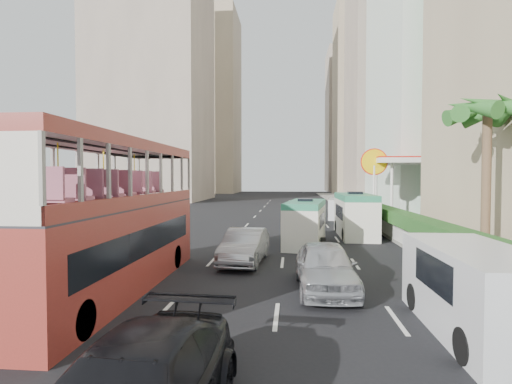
# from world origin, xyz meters

# --- Properties ---
(ground_plane) EXTENTS (200.00, 200.00, 0.00)m
(ground_plane) POSITION_xyz_m (0.00, 0.00, 0.00)
(ground_plane) COLOR black
(ground_plane) RESTS_ON ground
(double_decker_bus) EXTENTS (2.50, 11.00, 5.06)m
(double_decker_bus) POSITION_xyz_m (-6.00, 0.00, 2.53)
(double_decker_bus) COLOR maroon
(double_decker_bus) RESTS_ON ground
(car_silver_lane_a) EXTENTS (1.95, 4.70, 1.51)m
(car_silver_lane_a) POSITION_xyz_m (-2.07, 4.73, 0.00)
(car_silver_lane_a) COLOR #ADAFB4
(car_silver_lane_a) RESTS_ON ground
(car_silver_lane_b) EXTENTS (2.05, 4.80, 1.62)m
(car_silver_lane_b) POSITION_xyz_m (1.14, 0.68, 0.00)
(car_silver_lane_b) COLOR #ADAFB4
(car_silver_lane_b) RESTS_ON ground
(van_asset) EXTENTS (2.38, 4.50, 1.21)m
(van_asset) POSITION_xyz_m (0.76, 18.64, 0.00)
(van_asset) COLOR silver
(van_asset) RESTS_ON ground
(minibus_near) EXTENTS (2.67, 5.81, 2.48)m
(minibus_near) POSITION_xyz_m (0.80, 9.93, 1.24)
(minibus_near) COLOR silver
(minibus_near) RESTS_ON ground
(minibus_far) EXTENTS (2.11, 6.22, 2.75)m
(minibus_far) POSITION_xyz_m (4.13, 13.64, 1.38)
(minibus_far) COLOR silver
(minibus_far) RESTS_ON ground
(panel_van_near) EXTENTS (2.11, 5.27, 2.11)m
(panel_van_near) POSITION_xyz_m (4.49, -2.81, 1.05)
(panel_van_near) COLOR silver
(panel_van_near) RESTS_ON ground
(panel_van_far) EXTENTS (2.42, 4.80, 1.84)m
(panel_van_far) POSITION_xyz_m (4.42, 24.96, 0.92)
(panel_van_far) COLOR silver
(panel_van_far) RESTS_ON ground
(sidewalk) EXTENTS (6.00, 120.00, 0.18)m
(sidewalk) POSITION_xyz_m (9.00, 25.00, 0.09)
(sidewalk) COLOR #99968C
(sidewalk) RESTS_ON ground
(kerb_wall) EXTENTS (0.30, 44.00, 1.00)m
(kerb_wall) POSITION_xyz_m (6.20, 14.00, 0.68)
(kerb_wall) COLOR silver
(kerb_wall) RESTS_ON sidewalk
(hedge) EXTENTS (1.10, 44.00, 0.70)m
(hedge) POSITION_xyz_m (6.20, 14.00, 1.53)
(hedge) COLOR #2D6626
(hedge) RESTS_ON kerb_wall
(palm_tree) EXTENTS (0.36, 0.36, 6.40)m
(palm_tree) POSITION_xyz_m (7.80, 4.00, 3.38)
(palm_tree) COLOR brown
(palm_tree) RESTS_ON sidewalk
(shell_station) EXTENTS (6.50, 8.00, 5.50)m
(shell_station) POSITION_xyz_m (10.00, 23.00, 2.75)
(shell_station) COLOR silver
(shell_station) RESTS_ON ground
(tower_mid) EXTENTS (16.00, 16.00, 50.00)m
(tower_mid) POSITION_xyz_m (18.00, 58.00, 25.00)
(tower_mid) COLOR tan
(tower_mid) RESTS_ON ground
(tower_far_a) EXTENTS (14.00, 14.00, 44.00)m
(tower_far_a) POSITION_xyz_m (17.00, 82.00, 22.00)
(tower_far_a) COLOR tan
(tower_far_a) RESTS_ON ground
(tower_far_b) EXTENTS (14.00, 14.00, 40.00)m
(tower_far_b) POSITION_xyz_m (17.00, 104.00, 20.00)
(tower_far_b) COLOR tan
(tower_far_b) RESTS_ON ground
(tower_left_a) EXTENTS (18.00, 18.00, 52.00)m
(tower_left_a) POSITION_xyz_m (-24.00, 55.00, 26.00)
(tower_left_a) COLOR tan
(tower_left_a) RESTS_ON ground
(tower_left_b) EXTENTS (16.00, 16.00, 46.00)m
(tower_left_b) POSITION_xyz_m (-22.00, 90.00, 23.00)
(tower_left_b) COLOR tan
(tower_left_b) RESTS_ON ground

